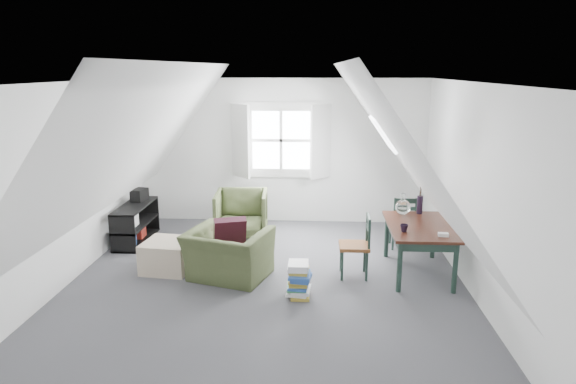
# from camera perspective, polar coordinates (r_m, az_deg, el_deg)

# --- Properties ---
(floor) EXTENTS (5.50, 5.50, 0.00)m
(floor) POSITION_cam_1_polar(r_m,az_deg,el_deg) (6.64, -2.41, -10.03)
(floor) COLOR #46464B
(floor) RESTS_ON ground
(ceiling) EXTENTS (5.50, 5.50, 0.00)m
(ceiling) POSITION_cam_1_polar(r_m,az_deg,el_deg) (6.08, -2.65, 12.09)
(ceiling) COLOR white
(ceiling) RESTS_ON wall_back
(wall_back) EXTENTS (5.00, 0.00, 5.00)m
(wall_back) POSITION_cam_1_polar(r_m,az_deg,el_deg) (8.93, -0.75, 4.52)
(wall_back) COLOR white
(wall_back) RESTS_ON ground
(wall_front) EXTENTS (5.00, 0.00, 5.00)m
(wall_front) POSITION_cam_1_polar(r_m,az_deg,el_deg) (3.64, -6.91, -9.28)
(wall_front) COLOR white
(wall_front) RESTS_ON ground
(wall_left) EXTENTS (0.00, 5.50, 5.50)m
(wall_left) POSITION_cam_1_polar(r_m,az_deg,el_deg) (6.95, -23.49, 0.76)
(wall_left) COLOR white
(wall_left) RESTS_ON ground
(wall_right) EXTENTS (0.00, 5.50, 5.50)m
(wall_right) POSITION_cam_1_polar(r_m,az_deg,el_deg) (6.49, 20.02, 0.22)
(wall_right) COLOR white
(wall_right) RESTS_ON ground
(slope_left) EXTENTS (3.19, 5.50, 4.48)m
(slope_left) POSITION_cam_1_polar(r_m,az_deg,el_deg) (6.49, -16.38, 5.22)
(slope_left) COLOR white
(slope_left) RESTS_ON wall_left
(slope_right) EXTENTS (3.19, 5.50, 4.48)m
(slope_right) POSITION_cam_1_polar(r_m,az_deg,el_deg) (6.18, 11.93, 5.09)
(slope_right) COLOR white
(slope_right) RESTS_ON wall_right
(dormer_window) EXTENTS (1.71, 0.35, 1.30)m
(dormer_window) POSITION_cam_1_polar(r_m,az_deg,el_deg) (8.83, -0.79, 5.73)
(dormer_window) COLOR white
(dormer_window) RESTS_ON wall_back
(skylight) EXTENTS (0.35, 0.75, 0.47)m
(skylight) POSITION_cam_1_polar(r_m,az_deg,el_deg) (7.46, 10.47, 6.34)
(skylight) COLOR white
(skylight) RESTS_ON slope_right
(armchair_near) EXTENTS (1.21, 1.12, 0.64)m
(armchair_near) POSITION_cam_1_polar(r_m,az_deg,el_deg) (6.82, -6.57, -9.43)
(armchair_near) COLOR #3D4826
(armchair_near) RESTS_ON floor
(armchair_far) EXTENTS (0.86, 0.88, 0.76)m
(armchair_far) POSITION_cam_1_polar(r_m,az_deg,el_deg) (8.39, -5.15, -4.94)
(armchair_far) COLOR #3D4826
(armchair_far) RESTS_ON floor
(throw_pillow) EXTENTS (0.47, 0.36, 0.43)m
(throw_pillow) POSITION_cam_1_polar(r_m,az_deg,el_deg) (6.76, -6.48, -4.53)
(throw_pillow) COLOR #370F1C
(throw_pillow) RESTS_ON armchair_near
(ottoman) EXTENTS (0.68, 0.68, 0.41)m
(ottoman) POSITION_cam_1_polar(r_m,az_deg,el_deg) (7.14, -13.16, -6.89)
(ottoman) COLOR #B6A48C
(ottoman) RESTS_ON floor
(dining_table) EXTENTS (0.81, 1.34, 0.67)m
(dining_table) POSITION_cam_1_polar(r_m,az_deg,el_deg) (6.93, 14.36, -4.26)
(dining_table) COLOR black
(dining_table) RESTS_ON floor
(demijohn) EXTENTS (0.21, 0.21, 0.30)m
(demijohn) POSITION_cam_1_polar(r_m,az_deg,el_deg) (7.27, 12.64, -1.60)
(demijohn) COLOR silver
(demijohn) RESTS_ON dining_table
(vase_twigs) EXTENTS (0.08, 0.09, 0.63)m
(vase_twigs) POSITION_cam_1_polar(r_m,az_deg,el_deg) (7.41, 14.44, -1.28)
(vase_twigs) COLOR black
(vase_twigs) RESTS_ON dining_table
(cup) EXTENTS (0.12, 0.12, 0.09)m
(cup) POSITION_cam_1_polar(r_m,az_deg,el_deg) (6.58, 12.75, -4.33)
(cup) COLOR black
(cup) RESTS_ON dining_table
(paper_box) EXTENTS (0.13, 0.09, 0.04)m
(paper_box) POSITION_cam_1_polar(r_m,az_deg,el_deg) (6.53, 16.88, -4.56)
(paper_box) COLOR white
(paper_box) RESTS_ON dining_table
(dining_chair_far) EXTENTS (0.38, 0.38, 0.81)m
(dining_chair_far) POSITION_cam_1_polar(r_m,az_deg,el_deg) (7.92, 12.66, -3.14)
(dining_chair_far) COLOR brown
(dining_chair_far) RESTS_ON floor
(dining_chair_near) EXTENTS (0.39, 0.39, 0.82)m
(dining_chair_near) POSITION_cam_1_polar(r_m,az_deg,el_deg) (6.74, 7.64, -5.85)
(dining_chair_near) COLOR brown
(dining_chair_near) RESTS_ON floor
(media_shelf) EXTENTS (0.38, 1.15, 0.59)m
(media_shelf) POSITION_cam_1_polar(r_m,az_deg,el_deg) (8.37, -16.64, -3.59)
(media_shelf) COLOR black
(media_shelf) RESTS_ON floor
(electronics_box) EXTENTS (0.25, 0.30, 0.21)m
(electronics_box) POSITION_cam_1_polar(r_m,az_deg,el_deg) (8.53, -16.18, -0.36)
(electronics_box) COLOR black
(electronics_box) RESTS_ON media_shelf
(magazine_stack) EXTENTS (0.31, 0.37, 0.42)m
(magazine_stack) POSITION_cam_1_polar(r_m,az_deg,el_deg) (6.18, 1.24, -9.74)
(magazine_stack) COLOR #B29933
(magazine_stack) RESTS_ON floor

